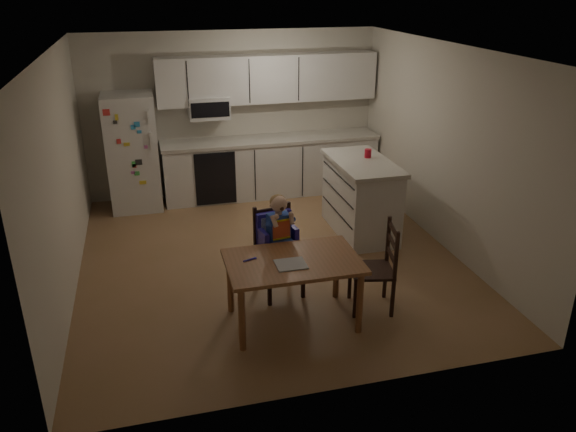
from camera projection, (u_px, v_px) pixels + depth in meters
The scene contains 10 objects.
room at pixel (260, 150), 6.89m from camera, with size 4.52×5.01×2.51m.
refrigerator at pixel (133, 152), 8.18m from camera, with size 0.72×0.70×1.70m, color silver.
kitchen_run at pixel (268, 140), 8.72m from camera, with size 3.37×0.62×2.15m.
kitchen_island at pixel (361, 197), 7.47m from camera, with size 0.72×1.37×1.01m.
red_cup at pixel (368, 153), 7.39m from camera, with size 0.09×0.09×0.11m, color red.
dining_table at pixel (293, 268), 5.44m from camera, with size 1.29×0.83×0.69m.
napkin at pixel (291, 264), 5.30m from camera, with size 0.29×0.25×0.01m, color #A1A1A5.
toddler_spoon at pixel (249, 260), 5.38m from camera, with size 0.02×0.02×0.12m, color #2E23A9.
chair_booster at pixel (277, 234), 5.95m from camera, with size 0.49×0.49×1.14m.
chair_side at pixel (382, 261), 5.70m from camera, with size 0.50×0.50×0.95m.
Camera 1 is at (-1.32, -6.06, 3.19)m, focal length 35.00 mm.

